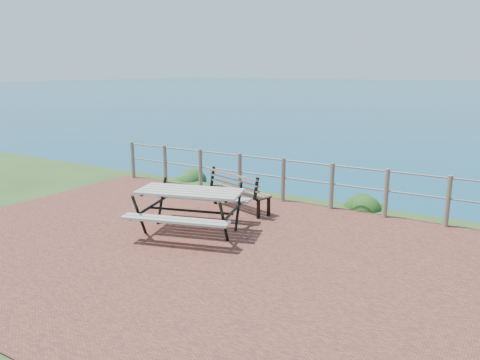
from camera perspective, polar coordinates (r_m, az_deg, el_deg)
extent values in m
cube|color=brown|center=(8.00, -5.55, -8.28)|extent=(10.00, 7.00, 0.12)
cylinder|color=#6B5B4C|center=(13.22, -12.94, 2.40)|extent=(0.10, 0.10, 1.00)
cylinder|color=#6B5B4C|center=(12.46, -9.13, 1.92)|extent=(0.10, 0.10, 1.00)
cylinder|color=#6B5B4C|center=(11.76, -4.84, 1.36)|extent=(0.10, 0.10, 1.00)
cylinder|color=#6B5B4C|center=(11.13, -0.05, 0.74)|extent=(0.10, 0.10, 1.00)
cylinder|color=#6B5B4C|center=(10.60, 5.27, 0.04)|extent=(0.10, 0.10, 1.00)
cylinder|color=#6B5B4C|center=(10.16, 11.10, -0.73)|extent=(0.10, 0.10, 1.00)
cylinder|color=#6B5B4C|center=(9.84, 17.38, -1.55)|extent=(0.10, 0.10, 1.00)
cylinder|color=#6B5B4C|center=(9.65, 24.00, -2.39)|extent=(0.10, 0.10, 1.00)
cylinder|color=slate|center=(10.50, 5.32, 2.43)|extent=(9.40, 0.04, 0.04)
cylinder|color=slate|center=(10.59, 5.27, 0.30)|extent=(9.40, 0.04, 0.04)
cube|color=#A09C8F|center=(8.50, -6.14, -1.39)|extent=(2.02, 1.28, 0.04)
cube|color=#A09C8F|center=(8.59, -6.09, -3.41)|extent=(1.88, 0.80, 0.04)
cube|color=#A09C8F|center=(8.59, -6.09, -3.41)|extent=(1.88, 0.80, 0.04)
cylinder|color=black|center=(8.60, -6.08, -3.75)|extent=(1.56, 0.50, 0.05)
cube|color=brown|center=(9.92, 0.09, -1.30)|extent=(1.57, 0.83, 0.03)
cube|color=brown|center=(9.86, 0.09, 0.20)|extent=(1.48, 0.58, 0.35)
cube|color=black|center=(9.98, 0.09, -2.46)|extent=(0.06, 0.07, 0.42)
cube|color=black|center=(9.98, 0.09, -2.46)|extent=(0.06, 0.07, 0.42)
cube|color=black|center=(9.98, 0.09, -2.46)|extent=(0.06, 0.07, 0.42)
cube|color=black|center=(9.98, 0.09, -2.46)|extent=(0.06, 0.07, 0.42)
ellipsoid|color=#264C1C|center=(12.92, -5.92, 0.06)|extent=(0.68, 0.68, 0.39)
ellipsoid|color=#194816|center=(10.71, 15.41, -3.12)|extent=(0.74, 0.74, 0.47)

